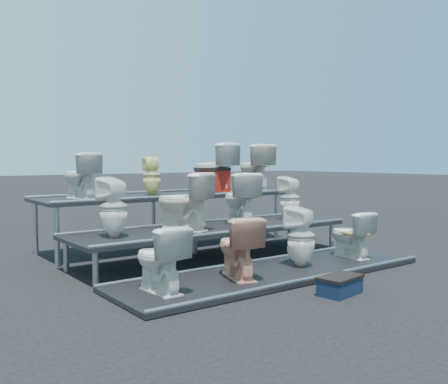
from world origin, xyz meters
TOP-DOWN VIEW (x-y plane):
  - ground at (0.00, 0.00)m, footprint 80.00×80.00m
  - tier_front at (0.00, -1.30)m, footprint 4.20×1.20m
  - tier_mid at (0.00, 0.00)m, footprint 4.20×1.20m
  - tier_back at (0.00, 1.30)m, footprint 4.20×1.20m
  - toilet_0 at (-1.62, -1.30)m, footprint 0.41×0.70m
  - toilet_1 at (-0.58, -1.30)m, footprint 0.59×0.80m
  - toilet_2 at (0.46, -1.30)m, footprint 0.45×0.45m
  - toilet_3 at (1.44, -1.30)m, footprint 0.41×0.66m
  - toilet_4 at (-1.53, 0.00)m, footprint 0.42×0.43m
  - toilet_5 at (-0.51, 0.00)m, footprint 0.73×0.90m
  - toilet_6 at (0.49, 0.00)m, footprint 0.65×0.86m
  - toilet_7 at (1.52, 0.00)m, footprint 0.33×0.34m
  - toilet_8 at (-1.47, 1.30)m, footprint 0.48×0.71m
  - toilet_9 at (-0.29, 1.30)m, footprint 0.36×0.36m
  - toilet_10 at (0.93, 1.30)m, footprint 0.64×0.92m
  - toilet_11 at (1.87, 1.30)m, footprint 0.64×0.91m
  - red_crate at (0.85, 1.22)m, footprint 0.64×0.58m
  - step_stool at (-0.02, -2.34)m, footprint 0.52×0.36m

SIDE VIEW (x-z plane):
  - ground at x=0.00m, z-range 0.00..0.00m
  - tier_front at x=0.00m, z-range 0.00..0.06m
  - step_stool at x=-0.02m, z-range 0.00..0.17m
  - tier_mid at x=0.00m, z-range 0.00..0.46m
  - toilet_3 at x=1.44m, z-range 0.06..0.71m
  - toilet_0 at x=-1.62m, z-range 0.06..0.76m
  - toilet_1 at x=-0.58m, z-range 0.06..0.79m
  - tier_back at x=0.00m, z-range 0.00..0.86m
  - toilet_2 at x=0.46m, z-range 0.06..0.84m
  - toilet_7 at x=1.52m, z-range 0.46..1.16m
  - toilet_4 at x=-1.53m, z-range 0.46..1.22m
  - toilet_6 at x=0.49m, z-range 0.46..1.24m
  - toilet_5 at x=-0.51m, z-range 0.46..1.26m
  - red_crate at x=0.85m, z-range 0.86..1.24m
  - toilet_9 at x=-0.29m, z-range 0.86..1.49m
  - toilet_8 at x=-1.47m, z-range 0.86..1.53m
  - toilet_11 at x=1.87m, z-range 0.86..1.71m
  - toilet_10 at x=0.93m, z-range 0.86..1.72m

